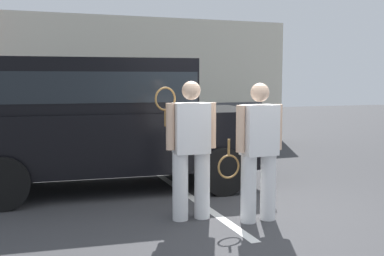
% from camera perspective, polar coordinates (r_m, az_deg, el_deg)
% --- Properties ---
extents(ground_plane, '(40.00, 40.00, 0.00)m').
position_cam_1_polar(ground_plane, '(5.92, 7.89, -11.18)').
color(ground_plane, '#38383A').
extents(parking_stripe_1, '(0.12, 4.40, 0.01)m').
position_cam_1_polar(parking_stripe_1, '(7.10, -0.55, -8.18)').
color(parking_stripe_1, silver).
rests_on(parking_stripe_1, ground_plane).
extents(house_frontage, '(8.65, 0.40, 3.31)m').
position_cam_1_polar(house_frontage, '(12.04, -7.34, 5.10)').
color(house_frontage, beige).
rests_on(house_frontage, ground_plane).
extents(parked_suv, '(4.75, 2.48, 2.05)m').
position_cam_1_polar(parked_suv, '(7.52, -10.61, 1.36)').
color(parked_suv, black).
rests_on(parked_suv, ground_plane).
extents(tennis_player_man, '(0.77, 0.29, 1.72)m').
position_cam_1_polar(tennis_player_man, '(5.74, -0.13, -2.44)').
color(tennis_player_man, white).
rests_on(tennis_player_man, ground_plane).
extents(tennis_player_woman, '(0.89, 0.29, 1.70)m').
position_cam_1_polar(tennis_player_woman, '(5.72, 8.17, -2.76)').
color(tennis_player_woman, white).
rests_on(tennis_player_woman, ground_plane).
extents(potted_plant_by_porch, '(0.56, 0.56, 0.73)m').
position_cam_1_polar(potted_plant_by_porch, '(11.73, 5.90, -0.52)').
color(potted_plant_by_porch, '#9E5638').
rests_on(potted_plant_by_porch, ground_plane).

